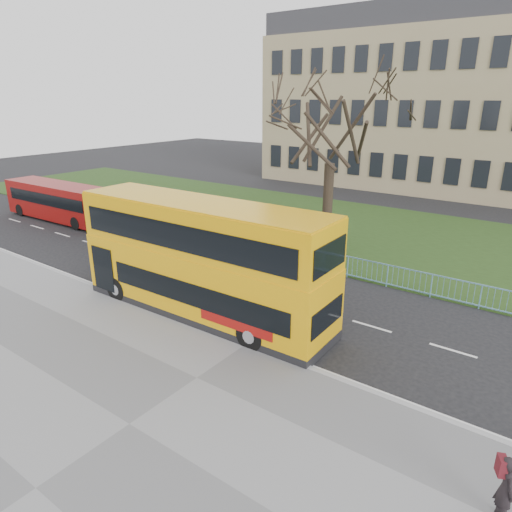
{
  "coord_description": "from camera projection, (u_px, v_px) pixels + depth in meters",
  "views": [
    {
      "loc": [
        8.66,
        -12.85,
        8.42
      ],
      "look_at": [
        -1.45,
        1.0,
        2.39
      ],
      "focal_mm": 32.0,
      "sensor_mm": 36.0,
      "label": 1
    }
  ],
  "objects": [
    {
      "name": "grass_verge",
      "position": [
        401.0,
        239.0,
        28.28
      ],
      "size": [
        80.0,
        15.4,
        0.08
      ],
      "primitive_type": "cube",
      "color": "#213814",
      "rests_on": "ground"
    },
    {
      "name": "ground",
      "position": [
        271.0,
        330.0,
        17.4
      ],
      "size": [
        120.0,
        120.0,
        0.0
      ],
      "primitive_type": "plane",
      "color": "black",
      "rests_on": "ground"
    },
    {
      "name": "pedestrian",
      "position": [
        506.0,
        489.0,
        9.25
      ],
      "size": [
        0.57,
        0.67,
        1.54
      ],
      "primitive_type": "imported",
      "rotation": [
        0.0,
        0.0,
        2.0
      ],
      "color": "black",
      "rests_on": "pavement"
    },
    {
      "name": "guard_railing",
      "position": [
        348.0,
        267.0,
        22.24
      ],
      "size": [
        40.0,
        0.12,
        1.1
      ],
      "primitive_type": null,
      "color": "#7AB9D9",
      "rests_on": "ground"
    },
    {
      "name": "civic_building",
      "position": [
        432.0,
        111.0,
        44.52
      ],
      "size": [
        30.0,
        15.0,
        14.0
      ],
      "primitive_type": "cube",
      "color": "#917F5C",
      "rests_on": "ground"
    },
    {
      "name": "pavement",
      "position": [
        130.0,
        426.0,
        12.24
      ],
      "size": [
        80.0,
        10.5,
        0.12
      ],
      "primitive_type": "cube",
      "color": "slate",
      "rests_on": "ground"
    },
    {
      "name": "kerb",
      "position": [
        247.0,
        345.0,
        16.19
      ],
      "size": [
        80.0,
        0.2,
        0.14
      ],
      "primitive_type": "cube",
      "color": "gray",
      "rests_on": "ground"
    },
    {
      "name": "red_bus",
      "position": [
        60.0,
        201.0,
        32.32
      ],
      "size": [
        9.89,
        2.54,
        2.59
      ],
      "rotation": [
        0.0,
        0.0,
        0.03
      ],
      "color": "maroon",
      "rests_on": "ground"
    },
    {
      "name": "bare_tree",
      "position": [
        331.0,
        146.0,
        24.75
      ],
      "size": [
        8.07,
        8.07,
        11.53
      ],
      "primitive_type": null,
      "color": "black",
      "rests_on": "grass_verge"
    },
    {
      "name": "yellow_bus",
      "position": [
        202.0,
        257.0,
        17.84
      ],
      "size": [
        11.02,
        2.82,
        4.6
      ],
      "rotation": [
        0.0,
        0.0,
        0.02
      ],
      "color": "#E5A109",
      "rests_on": "ground"
    }
  ]
}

